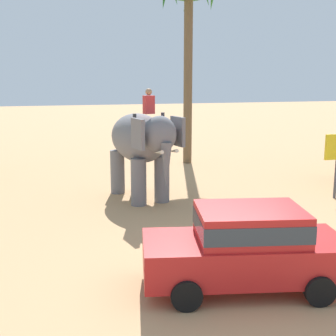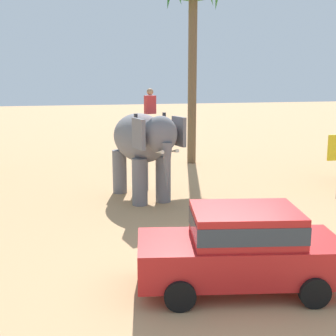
# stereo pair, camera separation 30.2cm
# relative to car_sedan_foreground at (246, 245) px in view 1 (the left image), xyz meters

# --- Properties ---
(ground_plane) EXTENTS (120.00, 120.00, 0.00)m
(ground_plane) POSITION_rel_car_sedan_foreground_xyz_m (0.09, 0.16, -0.93)
(ground_plane) COLOR tan
(car_sedan_foreground) EXTENTS (4.34, 2.42, 1.70)m
(car_sedan_foreground) POSITION_rel_car_sedan_foreground_xyz_m (0.00, 0.00, 0.00)
(car_sedan_foreground) COLOR red
(car_sedan_foreground) RESTS_ON ground
(elephant_with_mahout) EXTENTS (2.36, 4.01, 3.88)m
(elephant_with_mahout) POSITION_rel_car_sedan_foreground_xyz_m (-0.65, 7.38, 1.06)
(elephant_with_mahout) COLOR slate
(elephant_with_mahout) RESTS_ON ground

